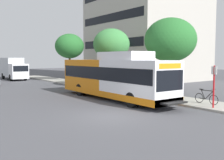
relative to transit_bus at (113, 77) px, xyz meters
name	(u,v)px	position (x,y,z in m)	size (l,w,h in m)	color
ground_plane	(53,98)	(-3.60, 3.18, -1.70)	(120.00, 120.00, 0.00)	#4C4C51
sidewalk_curb	(136,93)	(3.40, 1.18, -1.63)	(3.00, 56.00, 0.14)	#A8A399
transit_bus	(113,77)	(0.00, 0.00, 0.00)	(2.58, 12.25, 3.65)	white
bus_stop_sign_pole	(214,83)	(2.47, -7.04, -0.05)	(0.10, 0.36, 2.60)	red
bicycle_parked	(206,98)	(3.33, -5.97, -1.14)	(0.52, 1.76, 1.02)	black
street_tree_near_stop	(170,40)	(4.25, -1.92, 2.93)	(4.14, 4.14, 6.27)	#4C3823
street_tree_mid_block	(111,44)	(4.30, 6.20, 2.95)	(3.84, 3.84, 6.16)	#4C3823
street_tree_far_block	(70,46)	(4.34, 15.95, 3.11)	(3.91, 3.91, 6.35)	#4C3823
box_truck_background	(13,68)	(-0.94, 23.98, 0.04)	(2.32, 7.01, 3.25)	silver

